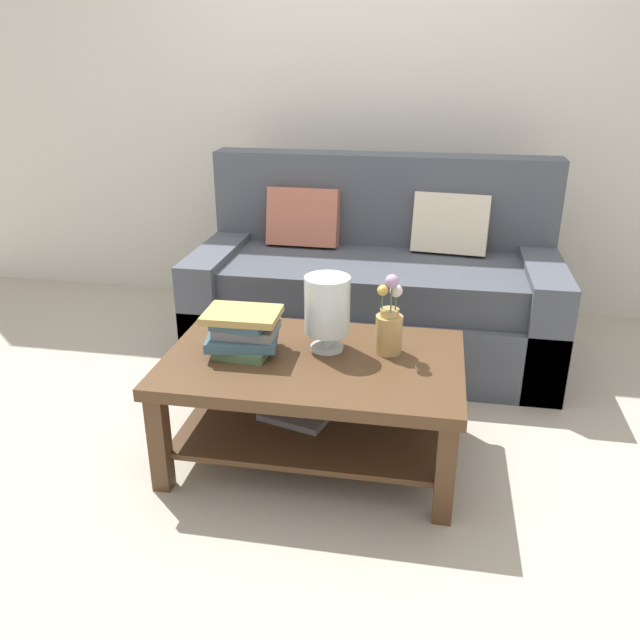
{
  "coord_description": "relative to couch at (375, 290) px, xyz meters",
  "views": [
    {
      "loc": [
        0.43,
        -2.55,
        1.59
      ],
      "look_at": [
        -0.01,
        -0.12,
        0.56
      ],
      "focal_mm": 36.4,
      "sensor_mm": 36.0,
      "label": 1
    }
  ],
  "objects": [
    {
      "name": "glass_hurricane_vase",
      "position": [
        -0.1,
        -1.0,
        0.28
      ],
      "size": [
        0.18,
        0.18,
        0.31
      ],
      "color": "silver",
      "rests_on": "coffee_table"
    },
    {
      "name": "couch",
      "position": [
        0.0,
        0.0,
        0.0
      ],
      "size": [
        1.92,
        0.9,
        1.06
      ],
      "color": "#474C56",
      "rests_on": "ground"
    },
    {
      "name": "coffee_table",
      "position": [
        -0.14,
        -1.09,
        -0.03
      ],
      "size": [
        1.18,
        0.76,
        0.46
      ],
      "color": "#4C331E",
      "rests_on": "ground"
    },
    {
      "name": "back_wall",
      "position": [
        -0.13,
        0.83,
        0.99
      ],
      "size": [
        6.4,
        0.12,
        2.7
      ],
      "primitive_type": "cube",
      "color": "beige",
      "rests_on": "ground"
    },
    {
      "name": "book_stack_main",
      "position": [
        -0.42,
        -1.09,
        0.19
      ],
      "size": [
        0.31,
        0.25,
        0.18
      ],
      "color": "#51704C",
      "rests_on": "coffee_table"
    },
    {
      "name": "flower_pitcher",
      "position": [
        0.15,
        -0.99,
        0.22
      ],
      "size": [
        0.11,
        0.12,
        0.34
      ],
      "color": "tan",
      "rests_on": "coffee_table"
    },
    {
      "name": "ground_plane",
      "position": [
        -0.13,
        -0.82,
        -0.36
      ],
      "size": [
        10.0,
        10.0,
        0.0
      ],
      "primitive_type": "plane",
      "color": "#ADA393"
    }
  ]
}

